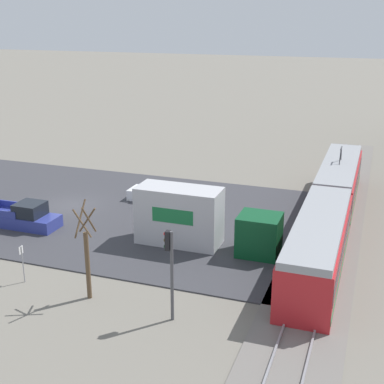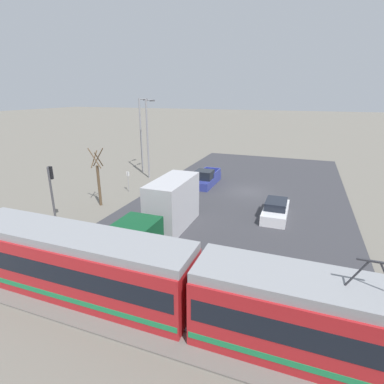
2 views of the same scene
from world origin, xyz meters
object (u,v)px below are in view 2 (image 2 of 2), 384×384
Objects in this scene: street_tree at (99,180)px; street_lamp_mid_block at (141,131)px; light_rail_tram at (195,290)px; box_truck at (166,211)px; sedan_car_0 at (276,210)px; street_lamp_near_crossing at (148,134)px; traffic_light_pole at (52,188)px; pickup_truck at (206,179)px; no_parking_sign at (128,180)px.

street_tree is 0.57× the size of street_lamp_mid_block.
light_rail_tram is 9.09m from box_truck.
box_truck reaches higher than sedan_car_0.
street_lamp_near_crossing is 2.98m from street_lamp_mid_block.
traffic_light_pole is at bearing -154.92° from sedan_car_0.
pickup_truck is at bearing 163.06° from street_lamp_mid_block.
street_lamp_near_crossing reaches higher than sedan_car_0.
box_truck is 10.79m from no_parking_sign.
pickup_truck is 8.65m from street_lamp_near_crossing.
traffic_light_pole is 9.23m from no_parking_sign.
pickup_truck is at bearing -85.39° from box_truck.
box_truck is at bearing -56.76° from light_rail_tram.
traffic_light_pole is 14.94m from street_lamp_near_crossing.
street_lamp_near_crossing is 4.24× the size of no_parking_sign.
street_lamp_near_crossing reaches higher than traffic_light_pole.
box_truck is 8.71m from street_tree.
pickup_truck is 10.51m from sedan_car_0.
sedan_car_0 is at bearing -140.92° from box_truck.
box_truck is 1.98× the size of traffic_light_pole.
no_parking_sign is (12.76, -15.06, -0.34)m from light_rail_tram.
no_parking_sign is (14.90, -1.68, 0.65)m from sedan_car_0.
traffic_light_pole is at bearing -23.93° from light_rail_tram.
box_truck reaches higher than pickup_truck.
light_rail_tram reaches higher than no_parking_sign.
pickup_truck is at bearing 140.66° from sedan_car_0.
no_parking_sign is at bearing -49.74° from light_rail_tram.
street_lamp_near_crossing is (7.38, -0.76, 4.44)m from pickup_truck.
street_tree reaches higher than box_truck.
no_parking_sign is (-0.31, -4.26, -1.08)m from street_tree.
street_tree is at bearing 91.74° from street_lamp_near_crossing.
street_lamp_near_crossing is (-0.22, -14.78, 2.16)m from traffic_light_pole.
sedan_car_0 is at bearing -170.35° from street_tree.
no_parking_sign is (-0.61, 5.74, -3.87)m from street_lamp_near_crossing.
traffic_light_pole is at bearing 61.54° from pickup_truck.
traffic_light_pole is 17.15m from street_lamp_mid_block.
traffic_light_pole reaches higher than sedan_car_0.
light_rail_tram is at bearing 123.24° from box_truck.
sedan_car_0 is 2.15× the size of no_parking_sign.
box_truck is 1.74× the size of street_tree.
pickup_truck is 8.43m from no_parking_sign.
street_lamp_mid_block is (10.48, -15.33, 3.43)m from box_truck.
box_truck reaches higher than no_parking_sign.
sedan_car_0 is 17.52m from traffic_light_pole.
box_truck is at bearing 122.42° from street_lamp_near_crossing.
street_lamp_mid_block reaches higher than traffic_light_pole.
box_truck is 1.72× the size of pickup_truck.
street_lamp_near_crossing is at bearing -5.87° from pickup_truck.
traffic_light_pole is at bearing 96.33° from street_lamp_mid_block.
sedan_car_0 is 0.88× the size of street_tree.
street_lamp_mid_block reaches higher than street_tree.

